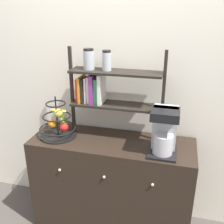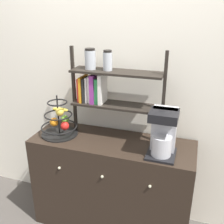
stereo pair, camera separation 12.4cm
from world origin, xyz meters
The scene contains 5 objects.
wall_back centered at (0.00, 0.51, 1.30)m, with size 7.00×0.05×2.60m, color silver.
sideboard centered at (0.00, 0.23, 0.43)m, with size 1.36×0.48×0.86m.
coffee_maker centered at (0.42, 0.16, 1.04)m, with size 0.21×0.23×0.36m.
fruit_stand centered at (-0.47, 0.22, 0.98)m, with size 0.31×0.31×0.36m.
shelf_hutch centered at (-0.10, 0.34, 1.30)m, with size 0.78×0.20×0.74m.
Camera 1 is at (0.49, -1.62, 1.90)m, focal length 42.00 mm.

